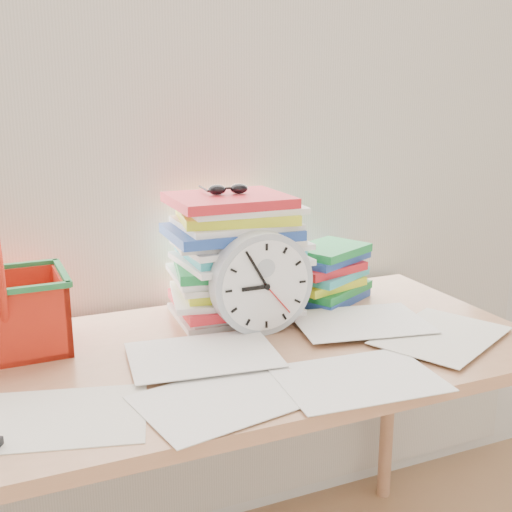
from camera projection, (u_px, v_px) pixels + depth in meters
name	position (u px, v px, depth m)	size (l,w,h in m)	color
curtain	(178.00, 96.00, 1.65)	(2.40, 0.01, 2.50)	beige
desk	(234.00, 378.00, 1.46)	(1.40, 0.70, 0.75)	#AE7751
paper_stack	(236.00, 256.00, 1.62)	(0.33, 0.27, 0.31)	white
clock	(262.00, 283.00, 1.51)	(0.25, 0.25, 0.05)	#ABB3BD
sunglasses	(228.00, 189.00, 1.59)	(0.12, 0.10, 0.03)	black
book_stack	(324.00, 274.00, 1.76)	(0.26, 0.20, 0.15)	white
basket	(1.00, 292.00, 1.40)	(0.27, 0.21, 0.27)	red
scattered_papers	(234.00, 346.00, 1.44)	(1.26, 0.42, 0.02)	white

